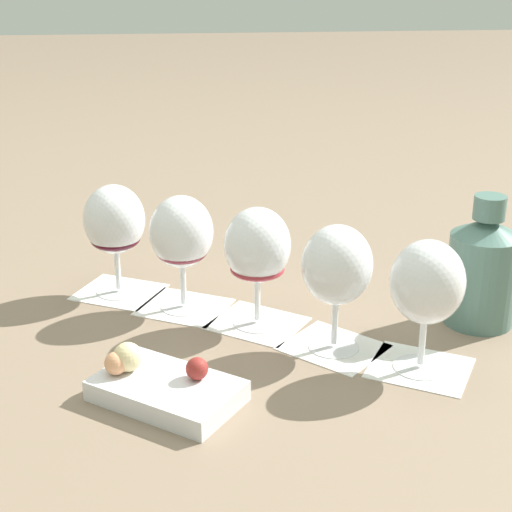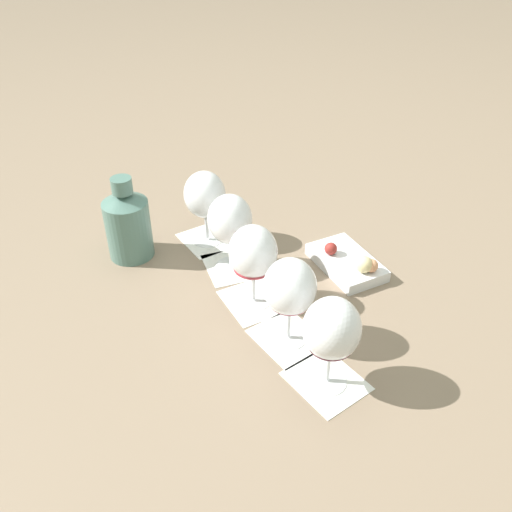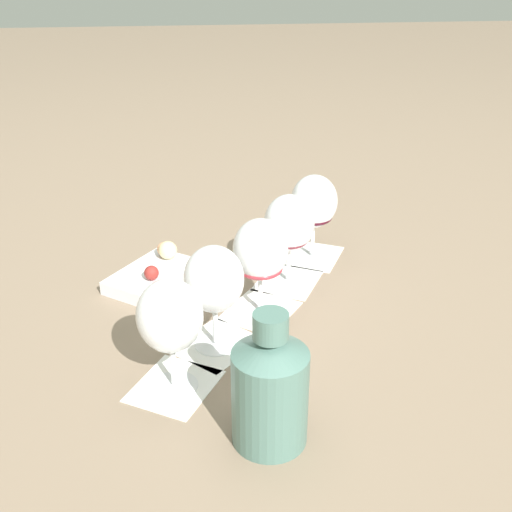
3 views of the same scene
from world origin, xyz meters
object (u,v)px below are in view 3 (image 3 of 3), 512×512
wine_glass_4 (314,205)px  wine_glass_1 (214,284)px  wine_glass_0 (170,321)px  wine_glass_3 (289,227)px  snack_dish (154,273)px  wine_glass_2 (261,255)px  ceramic_vase (270,387)px

wine_glass_4 → wine_glass_1: bearing=144.2°
wine_glass_0 → wine_glass_3: (0.29, -0.21, 0.00)m
wine_glass_1 → wine_glass_4: (0.29, -0.21, 0.00)m
wine_glass_1 → wine_glass_0: bearing=146.1°
wine_glass_3 → wine_glass_1: bearing=143.1°
snack_dish → wine_glass_2: bearing=-126.6°
wine_glass_1 → wine_glass_2: (0.09, -0.08, 0.00)m
wine_glass_2 → snack_dish: (0.14, 0.18, -0.09)m
wine_glass_1 → snack_dish: bearing=24.4°
ceramic_vase → wine_glass_3: bearing=-12.4°
wine_glass_1 → snack_dish: size_ratio=0.86×
wine_glass_0 → snack_dish: (0.32, 0.04, -0.09)m
wine_glass_2 → ceramic_vase: ceramic_vase is taller
wine_glass_3 → ceramic_vase: bearing=167.6°
wine_glass_0 → wine_glass_4: 0.47m
wine_glass_0 → wine_glass_1: 0.12m
wine_glass_1 → wine_glass_4: size_ratio=1.00×
wine_glass_1 → ceramic_vase: 0.22m
wine_glass_0 → ceramic_vase: ceramic_vase is taller
wine_glass_0 → snack_dish: size_ratio=0.86×
wine_glass_3 → ceramic_vase: size_ratio=0.91×
wine_glass_4 → ceramic_vase: 0.53m
wine_glass_4 → snack_dish: bearing=102.2°
snack_dish → wine_glass_4: bearing=-77.8°
wine_glass_0 → snack_dish: 0.33m
wine_glass_2 → ceramic_vase: 0.31m
wine_glass_1 → snack_dish: wine_glass_1 is taller
wine_glass_1 → wine_glass_3: size_ratio=1.00×
wine_glass_3 → snack_dish: bearing=83.1°
wine_glass_0 → wine_glass_1: same height
wine_glass_0 → wine_glass_1: bearing=-33.9°
ceramic_vase → snack_dish: (0.44, 0.16, -0.06)m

